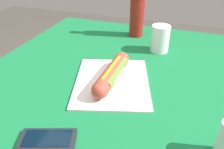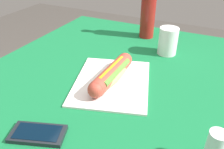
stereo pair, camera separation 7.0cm
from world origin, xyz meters
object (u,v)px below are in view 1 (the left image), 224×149
(hot_dog, at_px, (112,74))
(soda_bottle, at_px, (137,10))
(drinking_cup, at_px, (160,39))
(cell_phone, at_px, (48,140))

(hot_dog, bearing_deg, soda_bottle, -176.47)
(hot_dog, height_order, drinking_cup, drinking_cup)
(hot_dog, relative_size, cell_phone, 1.75)
(drinking_cup, bearing_deg, hot_dog, -19.97)
(cell_phone, bearing_deg, soda_bottle, 177.15)
(hot_dog, distance_m, cell_phone, 0.28)
(cell_phone, distance_m, drinking_cup, 0.58)
(cell_phone, height_order, drinking_cup, drinking_cup)
(hot_dog, distance_m, drinking_cup, 0.30)
(hot_dog, height_order, cell_phone, hot_dog)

